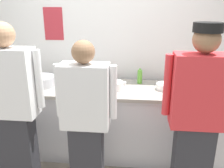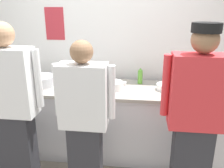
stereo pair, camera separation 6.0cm
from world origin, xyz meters
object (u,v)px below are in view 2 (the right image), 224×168
squeeze_bottle_primary (140,76)px  sheet_tray (82,86)px  chef_near_left (12,106)px  chef_center (84,119)px  ramekin_yellow_sauce (223,97)px  mixing_bowl_steel (41,81)px  plate_stack_front (166,87)px  ramekin_orange_sauce (207,85)px  deli_cup (9,81)px  ramekin_red_sauce (123,83)px  chef_far_right (196,116)px  plate_stack_rear (113,85)px

squeeze_bottle_primary → sheet_tray: bearing=-163.6°
chef_near_left → chef_center: bearing=-1.2°
squeeze_bottle_primary → ramekin_yellow_sauce: squeeze_bottle_primary is taller
chef_center → squeeze_bottle_primary: 1.10m
mixing_bowl_steel → ramekin_yellow_sauce: 2.17m
plate_stack_front → ramekin_orange_sauce: plate_stack_front is taller
ramekin_orange_sauce → deli_cup: (-2.52, -0.22, 0.03)m
chef_near_left → deli_cup: chef_near_left is taller
squeeze_bottle_primary → deli_cup: bearing=-171.8°
chef_center → ramekin_red_sauce: (0.30, 0.87, 0.08)m
chef_far_right → mixing_bowl_steel: size_ratio=4.82×
chef_center → ramekin_orange_sauce: size_ratio=16.67×
chef_center → ramekin_yellow_sauce: (1.43, 0.54, 0.08)m
sheet_tray → ramekin_orange_sauce: ramekin_orange_sauce is taller
mixing_bowl_steel → deli_cup: bearing=-179.5°
ramekin_red_sauce → ramekin_orange_sauce: bearing=3.9°
chef_center → deli_cup: chef_center is taller
chef_far_right → ramekin_yellow_sauce: size_ratio=17.54×
ramekin_orange_sauce → ramekin_yellow_sauce: 0.40m
plate_stack_front → ramekin_yellow_sauce: bearing=-19.3°
ramekin_orange_sauce → mixing_bowl_steel: bearing=-174.0°
chef_center → ramekin_yellow_sauce: chef_center is taller
chef_center → chef_far_right: bearing=-0.4°
ramekin_red_sauce → plate_stack_front: bearing=-12.2°
plate_stack_front → sheet_tray: size_ratio=0.45×
plate_stack_rear → deli_cup: bearing=179.1°
sheet_tray → ramekin_red_sauce: 0.52m
sheet_tray → deli_cup: bearing=-178.4°
plate_stack_front → deli_cup: deli_cup is taller
sheet_tray → ramekin_orange_sauce: size_ratio=5.09×
chef_near_left → sheet_tray: bearing=54.1°
plate_stack_rear → plate_stack_front: bearing=5.3°
chef_far_right → ramekin_yellow_sauce: bearing=53.7°
chef_near_left → squeeze_bottle_primary: chef_near_left is taller
squeeze_bottle_primary → ramekin_red_sauce: bearing=-157.8°
plate_stack_front → mixing_bowl_steel: mixing_bowl_steel is taller
squeeze_bottle_primary → mixing_bowl_steel: bearing=-169.3°
plate_stack_front → plate_stack_rear: plate_stack_rear is taller
plate_stack_front → mixing_bowl_steel: bearing=-178.7°
chef_near_left → ramekin_yellow_sauce: (2.16, 0.53, 0.00)m
chef_center → plate_stack_rear: bearing=74.2°
chef_near_left → ramekin_yellow_sauce: size_ratio=17.48×
plate_stack_front → chef_center: bearing=-137.7°
plate_stack_rear → mixing_bowl_steel: (-0.93, 0.02, 0.01)m
sheet_tray → chef_center: bearing=-74.2°
plate_stack_rear → ramekin_red_sauce: 0.20m
mixing_bowl_steel → chef_center: bearing=-44.5°
chef_far_right → plate_stack_rear: bearing=139.8°
squeeze_bottle_primary → ramekin_orange_sauce: 0.85m
plate_stack_front → ramekin_red_sauce: bearing=167.8°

